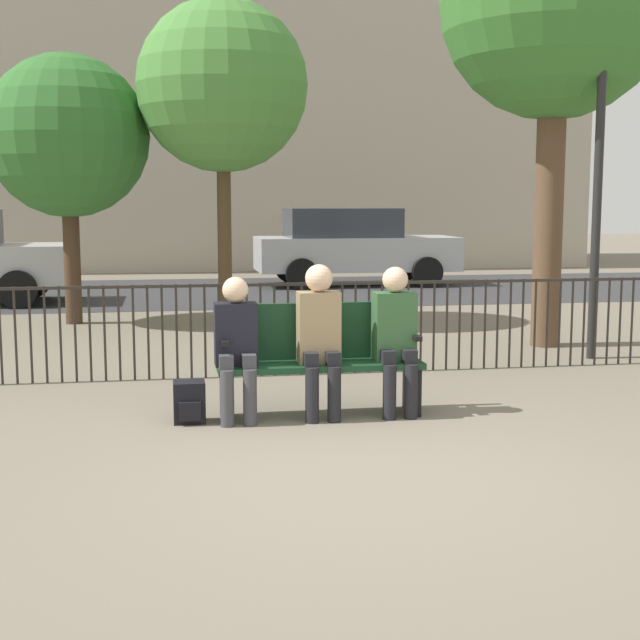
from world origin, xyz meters
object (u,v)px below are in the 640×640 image
seated_person_1 (319,332)px  seated_person_2 (395,332)px  tree_1 (68,137)px  park_bench (318,355)px  parked_car_1 (352,245)px  lamp_post (600,125)px  seated_person_0 (236,341)px  tree_2 (222,87)px  backpack (189,402)px  tree_0 (556,6)px

seated_person_1 → seated_person_2: (0.64, -0.00, -0.02)m
seated_person_1 → tree_1: size_ratio=0.33×
park_bench → parked_car_1: parked_car_1 is taller
park_bench → lamp_post: lamp_post is taller
parked_car_1 → tree_1: bearing=-135.2°
seated_person_0 → tree_2: size_ratio=0.26×
park_bench → tree_1: bearing=112.9°
seated_person_2 → lamp_post: (2.86, 2.21, 1.91)m
seated_person_2 → backpack: size_ratio=3.70×
seated_person_0 → seated_person_1: size_ratio=0.93×
seated_person_0 → seated_person_2: (1.31, 0.00, 0.03)m
seated_person_0 → lamp_post: bearing=27.9°
seated_person_0 → parked_car_1: parked_car_1 is taller
seated_person_1 → backpack: seated_person_1 is taller
tree_1 → parked_car_1: size_ratio=0.91×
backpack → tree_1: (-1.49, 6.20, 2.50)m
park_bench → parked_car_1: (2.65, 11.27, 0.35)m
seated_person_1 → seated_person_2: 0.64m
tree_0 → lamp_post: bearing=-80.9°
backpack → seated_person_0: bearing=-1.5°
parked_car_1 → backpack: bearing=-108.1°
tree_0 → parked_car_1: (-0.69, 8.26, -3.19)m
seated_person_0 → parked_car_1: (3.34, 11.40, 0.19)m
park_bench → seated_person_1: size_ratio=1.34×
seated_person_0 → tree_1: size_ratio=0.30×
backpack → lamp_post: (4.56, 2.20, 2.43)m
tree_2 → parked_car_1: size_ratio=1.09×
seated_person_1 → lamp_post: 4.55m
lamp_post → parked_car_1: 9.39m
seated_person_1 → seated_person_0: bearing=-179.6°
park_bench → backpack: bearing=-173.6°
seated_person_2 → parked_car_1: 11.57m
seated_person_2 → tree_2: bearing=100.1°
seated_person_0 → tree_0: (4.03, 3.14, 3.38)m
park_bench → backpack: 1.13m
seated_person_2 → lamp_post: 4.09m
seated_person_2 → parked_car_1: (2.03, 11.39, 0.15)m
lamp_post → parked_car_1: (-0.84, 9.18, -1.75)m
seated_person_2 → tree_0: bearing=49.1°
lamp_post → tree_1: bearing=146.6°
park_bench → tree_2: 6.29m
seated_person_0 → tree_1: (-1.87, 6.21, 2.01)m
backpack → tree_2: 6.58m
tree_2 → lamp_post: 5.29m
tree_1 → seated_person_0: bearing=-73.2°
seated_person_1 → seated_person_2: bearing=-0.1°
seated_person_2 → lamp_post: size_ratio=0.31×
seated_person_0 → tree_0: tree_0 is taller
park_bench → tree_0: size_ratio=0.31×
tree_0 → tree_1: bearing=152.5°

